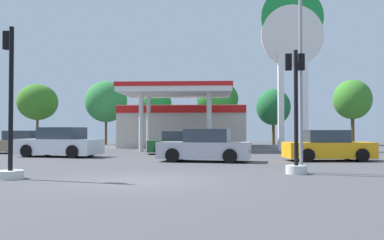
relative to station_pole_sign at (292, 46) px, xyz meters
name	(u,v)px	position (x,y,z in m)	size (l,w,h in m)	color
ground_plane	(140,181)	(-7.84, -18.63, -7.68)	(90.00, 90.00, 0.00)	#47474C
gas_station	(183,123)	(-8.46, 5.27, -5.55)	(10.69, 11.85, 4.78)	beige
station_pole_sign	(292,46)	(0.00, 0.00, 0.00)	(4.54, 0.56, 12.04)	white
car_0	(21,143)	(-18.14, -4.49, -7.02)	(4.28, 2.25, 1.47)	black
car_1	(205,147)	(-6.12, -10.89, -6.98)	(4.55, 2.49, 1.55)	black
car_2	(60,143)	(-14.35, -7.75, -6.93)	(4.93, 2.90, 1.65)	black
car_3	(328,147)	(-0.14, -10.03, -7.00)	(4.36, 2.26, 1.50)	black
car_4	(178,144)	(-7.96, -4.58, -7.03)	(4.22, 2.33, 1.43)	black
traffic_signal_0	(10,134)	(-11.93, -18.34, -6.32)	(0.79, 0.79, 4.68)	silver
traffic_signal_1	(296,128)	(-2.87, -16.37, -6.12)	(0.72, 0.72, 4.24)	silver
tree_0	(38,102)	(-24.79, 13.40, -3.16)	(4.30, 4.30, 6.47)	brown
tree_1	(106,102)	(-17.03, 12.40, -3.19)	(4.37, 4.37, 6.64)	brown
tree_2	(155,104)	(-11.84, 12.13, -3.47)	(3.37, 3.37, 5.88)	brown
tree_3	(218,99)	(-5.41, 11.82, -3.01)	(4.21, 4.21, 6.48)	brown
tree_4	(273,107)	(0.42, 13.40, -3.76)	(3.56, 3.56, 5.84)	brown
tree_5	(352,100)	(8.08, 11.96, -3.11)	(3.78, 3.78, 6.57)	brown
corner_streetlamp	(302,45)	(-2.60, -16.12, -3.22)	(0.24, 1.48, 7.50)	gray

